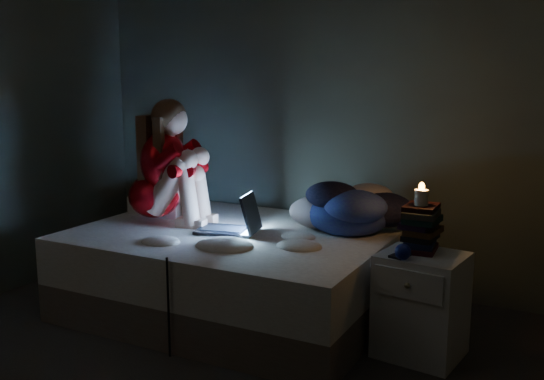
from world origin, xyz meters
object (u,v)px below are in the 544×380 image
Objects in this scene: candle at (421,198)px; bed at (234,271)px; laptop at (227,212)px; phone at (403,256)px; woman at (154,160)px; nightstand at (421,305)px.

bed is at bearing 178.44° from candle.
phone is at bearing -19.69° from laptop.
woman is 5.65× the size of phone.
phone is at bearing -122.14° from nightstand.
laptop is (-0.01, -0.05, 0.38)m from bed.
nightstand is 0.55m from candle.
woman is 1.72m from candle.
laptop is (0.57, -0.04, -0.27)m from woman.
phone is (1.10, -0.19, 0.29)m from bed.
laptop is 1.17m from candle.
candle is (1.14, -0.03, 0.56)m from bed.
phone is (1.68, -0.17, -0.35)m from woman.
woman is (-0.58, -0.01, 0.65)m from bed.
nightstand is 6.77× the size of candle.
candle is at bearing -11.73° from laptop.
bed is 23.00× the size of candle.
laptop is 1.24m from nightstand.
bed is 0.87m from woman.
woman reaches higher than bed.
bed is 1.27m from candle.
bed is at bearing -177.17° from nightstand.
nightstand is 3.87× the size of phone.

